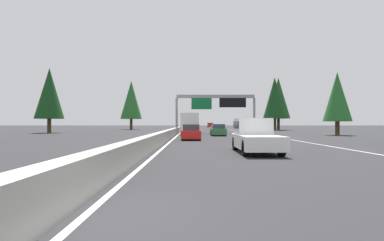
# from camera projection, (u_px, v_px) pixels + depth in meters

# --- Properties ---
(ground_plane) EXTENTS (320.00, 320.00, 0.00)m
(ground_plane) POSITION_uv_depth(u_px,v_px,m) (181.00, 131.00, 65.56)
(ground_plane) COLOR #262628
(median_barrier) EXTENTS (180.00, 0.56, 0.90)m
(median_barrier) POSITION_uv_depth(u_px,v_px,m) (182.00, 128.00, 85.56)
(median_barrier) COLOR #9E9B93
(median_barrier) RESTS_ON ground
(shoulder_stripe_right) EXTENTS (160.00, 0.16, 0.01)m
(shoulder_stripe_right) POSITION_uv_depth(u_px,v_px,m) (233.00, 130.00, 75.57)
(shoulder_stripe_right) COLOR silver
(shoulder_stripe_right) RESTS_ON ground
(shoulder_stripe_median) EXTENTS (160.00, 0.16, 0.01)m
(shoulder_stripe_median) POSITION_uv_depth(u_px,v_px,m) (184.00, 130.00, 75.56)
(shoulder_stripe_median) COLOR silver
(shoulder_stripe_median) RESTS_ON ground
(sign_gantry_overhead) EXTENTS (0.50, 12.68, 6.08)m
(sign_gantry_overhead) POSITION_uv_depth(u_px,v_px,m) (217.00, 103.00, 52.50)
(sign_gantry_overhead) COLOR gray
(sign_gantry_overhead) RESTS_ON ground
(pickup_mid_center) EXTENTS (5.60, 2.00, 1.86)m
(pickup_mid_center) POSITION_uv_depth(u_px,v_px,m) (255.00, 135.00, 18.09)
(pickup_mid_center) COLOR white
(pickup_mid_center) RESTS_ON ground
(sedan_far_left) EXTENTS (4.40, 1.80, 1.47)m
(sedan_far_left) POSITION_uv_depth(u_px,v_px,m) (191.00, 133.00, 31.58)
(sedan_far_left) COLOR red
(sedan_far_left) RESTS_ON ground
(box_truck_near_center) EXTENTS (8.50, 2.40, 2.95)m
(box_truck_near_center) POSITION_uv_depth(u_px,v_px,m) (190.00, 123.00, 47.18)
(box_truck_near_center) COLOR white
(box_truck_near_center) RESTS_ON ground
(sedan_mid_right) EXTENTS (4.40, 1.80, 1.47)m
(sedan_mid_right) POSITION_uv_depth(u_px,v_px,m) (191.00, 126.00, 122.13)
(sedan_mid_right) COLOR #AD931E
(sedan_mid_right) RESTS_ON ground
(sedan_mid_left) EXTENTS (4.40, 1.80, 1.47)m
(sedan_mid_left) POSITION_uv_depth(u_px,v_px,m) (218.00, 130.00, 41.82)
(sedan_mid_left) COLOR #2D6B38
(sedan_mid_left) RESTS_ON ground
(minivan_distant_a) EXTENTS (5.00, 1.95, 1.69)m
(minivan_distant_a) POSITION_uv_depth(u_px,v_px,m) (210.00, 125.00, 123.42)
(minivan_distant_a) COLOR red
(minivan_distant_a) RESTS_ON ground
(conifer_right_near) EXTENTS (3.63, 3.63, 8.26)m
(conifer_right_near) POSITION_uv_depth(u_px,v_px,m) (337.00, 97.00, 43.18)
(conifer_right_near) COLOR #4C3823
(conifer_right_near) RESTS_ON ground
(conifer_right_mid) EXTENTS (5.36, 5.36, 12.17)m
(conifer_right_mid) POSITION_uv_depth(u_px,v_px,m) (278.00, 98.00, 76.97)
(conifer_right_mid) COLOR #4C3823
(conifer_right_mid) RESTS_ON ground
(conifer_right_far) EXTENTS (5.21, 5.21, 11.83)m
(conifer_right_far) POSITION_uv_depth(u_px,v_px,m) (275.00, 98.00, 74.07)
(conifer_right_far) COLOR #4C3823
(conifer_right_far) RESTS_ON ground
(conifer_left_near) EXTENTS (4.61, 4.61, 10.48)m
(conifer_left_near) POSITION_uv_depth(u_px,v_px,m) (49.00, 93.00, 53.35)
(conifer_left_near) COLOR #4C3823
(conifer_left_near) RESTS_ON ground
(conifer_left_mid) EXTENTS (5.26, 5.26, 11.95)m
(conifer_left_mid) POSITION_uv_depth(u_px,v_px,m) (131.00, 100.00, 81.33)
(conifer_left_mid) COLOR #4C3823
(conifer_left_mid) RESTS_ON ground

